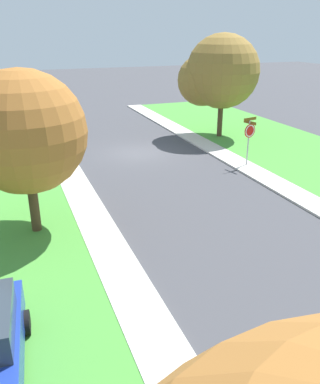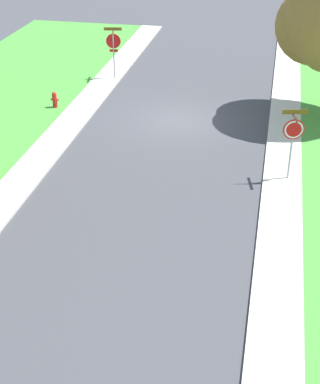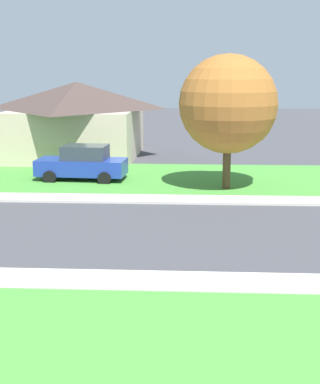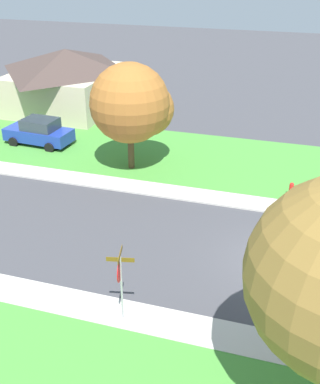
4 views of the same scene
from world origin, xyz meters
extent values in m
cube|color=beige|center=(4.70, 12.00, 0.05)|extent=(1.40, 56.00, 0.10)
cube|color=#479338|center=(9.40, 12.00, 0.04)|extent=(8.00, 56.00, 0.08)
cube|color=beige|center=(-4.70, 12.00, 0.05)|extent=(1.40, 56.00, 0.10)
cube|color=#479338|center=(-9.40, 12.00, 0.04)|extent=(8.00, 56.00, 0.08)
cube|color=#1E389E|center=(8.68, 15.62, 0.70)|extent=(2.10, 4.42, 0.76)
cube|color=#2D3842|center=(8.66, 15.42, 1.42)|extent=(1.75, 2.21, 0.68)
cylinder|color=black|center=(7.87, 17.01, 0.32)|extent=(0.28, 0.66, 0.64)
cylinder|color=black|center=(9.67, 16.88, 0.32)|extent=(0.28, 0.66, 0.64)
cylinder|color=black|center=(7.68, 14.35, 0.32)|extent=(0.28, 0.66, 0.64)
cylinder|color=black|center=(9.48, 14.22, 0.32)|extent=(0.28, 0.66, 0.64)
cylinder|color=#4C3823|center=(6.92, 8.68, 1.17)|extent=(0.36, 0.36, 2.35)
sphere|color=#A3632A|center=(6.92, 8.68, 3.87)|extent=(4.36, 4.36, 4.36)
sphere|color=#A3632A|center=(7.90, 8.02, 3.33)|extent=(3.05, 3.05, 3.05)
cube|color=beige|center=(16.19, 17.26, 1.50)|extent=(8.56, 7.38, 3.00)
pyramid|color=#473833|center=(16.19, 17.26, 3.80)|extent=(9.17, 8.00, 1.60)
cube|color=#51331E|center=(16.27, 20.88, 1.05)|extent=(1.00, 0.08, 2.10)
camera|label=1|loc=(7.40, 23.18, 7.19)|focal=37.62mm
camera|label=2|loc=(-4.04, 24.14, 10.38)|focal=54.71mm
camera|label=3|loc=(-18.50, 10.29, 5.45)|focal=53.35mm
camera|label=4|loc=(-16.39, -0.17, 11.38)|focal=44.36mm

